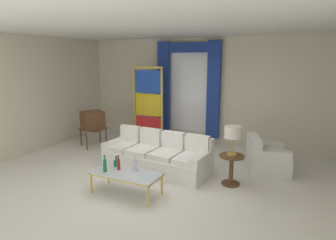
{
  "coord_description": "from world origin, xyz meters",
  "views": [
    {
      "loc": [
        2.8,
        -4.94,
        2.42
      ],
      "look_at": [
        -0.03,
        0.9,
        1.05
      ],
      "focal_mm": 31.29,
      "sensor_mm": 36.0,
      "label": 1
    }
  ],
  "objects_px": {
    "vintage_tv": "(93,121)",
    "armchair_white": "(265,159)",
    "peacock_figurine": "(155,139)",
    "coffee_table": "(126,174)",
    "bottle_crystal_tall": "(105,165)",
    "bottle_amber_squat": "(116,163)",
    "bottle_blue_decanter": "(119,164)",
    "round_side_table": "(231,167)",
    "stained_glass_divider": "(148,106)",
    "table_lamp_brass": "(233,133)",
    "bottle_ruby_flask": "(135,164)",
    "couch_white_long": "(158,156)"
  },
  "relations": [
    {
      "from": "stained_glass_divider",
      "to": "table_lamp_brass",
      "type": "relative_size",
      "value": 3.86
    },
    {
      "from": "bottle_blue_decanter",
      "to": "bottle_ruby_flask",
      "type": "relative_size",
      "value": 0.97
    },
    {
      "from": "vintage_tv",
      "to": "round_side_table",
      "type": "relative_size",
      "value": 2.26
    },
    {
      "from": "bottle_ruby_flask",
      "to": "armchair_white",
      "type": "relative_size",
      "value": 0.29
    },
    {
      "from": "coffee_table",
      "to": "bottle_blue_decanter",
      "type": "bearing_deg",
      "value": 165.71
    },
    {
      "from": "bottle_blue_decanter",
      "to": "bottle_ruby_flask",
      "type": "bearing_deg",
      "value": 19.23
    },
    {
      "from": "bottle_ruby_flask",
      "to": "table_lamp_brass",
      "type": "distance_m",
      "value": 1.92
    },
    {
      "from": "couch_white_long",
      "to": "bottle_amber_squat",
      "type": "distance_m",
      "value": 1.18
    },
    {
      "from": "coffee_table",
      "to": "round_side_table",
      "type": "xyz_separation_m",
      "value": [
        1.61,
        1.23,
        -0.02
      ]
    },
    {
      "from": "bottle_blue_decanter",
      "to": "vintage_tv",
      "type": "height_order",
      "value": "vintage_tv"
    },
    {
      "from": "bottle_ruby_flask",
      "to": "vintage_tv",
      "type": "distance_m",
      "value": 3.25
    },
    {
      "from": "bottle_amber_squat",
      "to": "stained_glass_divider",
      "type": "xyz_separation_m",
      "value": [
        -0.99,
        2.97,
        0.58
      ]
    },
    {
      "from": "vintage_tv",
      "to": "peacock_figurine",
      "type": "height_order",
      "value": "vintage_tv"
    },
    {
      "from": "bottle_crystal_tall",
      "to": "round_side_table",
      "type": "relative_size",
      "value": 0.54
    },
    {
      "from": "coffee_table",
      "to": "table_lamp_brass",
      "type": "distance_m",
      "value": 2.13
    },
    {
      "from": "bottle_ruby_flask",
      "to": "peacock_figurine",
      "type": "height_order",
      "value": "bottle_ruby_flask"
    },
    {
      "from": "table_lamp_brass",
      "to": "armchair_white",
      "type": "bearing_deg",
      "value": 61.94
    },
    {
      "from": "bottle_crystal_tall",
      "to": "peacock_figurine",
      "type": "height_order",
      "value": "bottle_crystal_tall"
    },
    {
      "from": "bottle_crystal_tall",
      "to": "bottle_ruby_flask",
      "type": "xyz_separation_m",
      "value": [
        0.47,
        0.29,
        -0.01
      ]
    },
    {
      "from": "bottle_amber_squat",
      "to": "bottle_blue_decanter",
      "type": "bearing_deg",
      "value": -42.86
    },
    {
      "from": "table_lamp_brass",
      "to": "coffee_table",
      "type": "bearing_deg",
      "value": -142.57
    },
    {
      "from": "coffee_table",
      "to": "table_lamp_brass",
      "type": "relative_size",
      "value": 2.23
    },
    {
      "from": "coffee_table",
      "to": "bottle_amber_squat",
      "type": "height_order",
      "value": "bottle_amber_squat"
    },
    {
      "from": "bottle_ruby_flask",
      "to": "vintage_tv",
      "type": "xyz_separation_m",
      "value": [
        -2.6,
        1.94,
        0.2
      ]
    },
    {
      "from": "bottle_blue_decanter",
      "to": "vintage_tv",
      "type": "distance_m",
      "value": 3.08
    },
    {
      "from": "bottle_blue_decanter",
      "to": "armchair_white",
      "type": "relative_size",
      "value": 0.28
    },
    {
      "from": "bottle_amber_squat",
      "to": "bottle_ruby_flask",
      "type": "height_order",
      "value": "bottle_ruby_flask"
    },
    {
      "from": "armchair_white",
      "to": "bottle_amber_squat",
      "type": "bearing_deg",
      "value": -140.91
    },
    {
      "from": "round_side_table",
      "to": "coffee_table",
      "type": "bearing_deg",
      "value": -142.57
    },
    {
      "from": "peacock_figurine",
      "to": "table_lamp_brass",
      "type": "relative_size",
      "value": 1.05
    },
    {
      "from": "vintage_tv",
      "to": "armchair_white",
      "type": "relative_size",
      "value": 1.3
    },
    {
      "from": "round_side_table",
      "to": "bottle_amber_squat",
      "type": "bearing_deg",
      "value": -151.77
    },
    {
      "from": "coffee_table",
      "to": "bottle_ruby_flask",
      "type": "height_order",
      "value": "bottle_ruby_flask"
    },
    {
      "from": "bottle_blue_decanter",
      "to": "stained_glass_divider",
      "type": "height_order",
      "value": "stained_glass_divider"
    },
    {
      "from": "bottle_blue_decanter",
      "to": "peacock_figurine",
      "type": "height_order",
      "value": "bottle_blue_decanter"
    },
    {
      "from": "bottle_crystal_tall",
      "to": "armchair_white",
      "type": "distance_m",
      "value": 3.39
    },
    {
      "from": "armchair_white",
      "to": "peacock_figurine",
      "type": "distance_m",
      "value": 3.07
    },
    {
      "from": "couch_white_long",
      "to": "coffee_table",
      "type": "relative_size",
      "value": 1.88
    },
    {
      "from": "vintage_tv",
      "to": "bottle_crystal_tall",
      "type": "bearing_deg",
      "value": -46.26
    },
    {
      "from": "bottle_blue_decanter",
      "to": "bottle_amber_squat",
      "type": "height_order",
      "value": "bottle_blue_decanter"
    },
    {
      "from": "bottle_amber_squat",
      "to": "table_lamp_brass",
      "type": "distance_m",
      "value": 2.28
    },
    {
      "from": "coffee_table",
      "to": "bottle_crystal_tall",
      "type": "xyz_separation_m",
      "value": [
        -0.36,
        -0.14,
        0.17
      ]
    },
    {
      "from": "coffee_table",
      "to": "armchair_white",
      "type": "distance_m",
      "value": 3.03
    },
    {
      "from": "stained_glass_divider",
      "to": "table_lamp_brass",
      "type": "distance_m",
      "value": 3.51
    },
    {
      "from": "coffee_table",
      "to": "bottle_blue_decanter",
      "type": "distance_m",
      "value": 0.25
    },
    {
      "from": "coffee_table",
      "to": "vintage_tv",
      "type": "height_order",
      "value": "vintage_tv"
    },
    {
      "from": "peacock_figurine",
      "to": "vintage_tv",
      "type": "bearing_deg",
      "value": -157.25
    },
    {
      "from": "couch_white_long",
      "to": "vintage_tv",
      "type": "bearing_deg",
      "value": 162.43
    },
    {
      "from": "bottle_crystal_tall",
      "to": "table_lamp_brass",
      "type": "relative_size",
      "value": 0.56
    },
    {
      "from": "bottle_crystal_tall",
      "to": "armchair_white",
      "type": "xyz_separation_m",
      "value": [
        2.47,
        2.31,
        -0.25
      ]
    }
  ]
}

